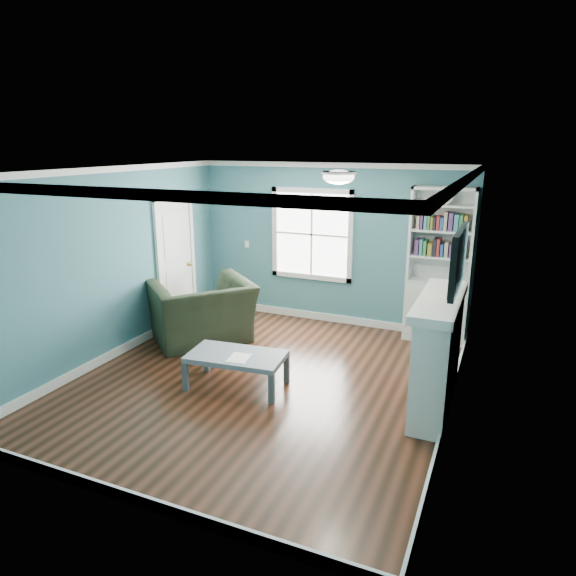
% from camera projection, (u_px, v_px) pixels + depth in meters
% --- Properties ---
extents(floor, '(5.00, 5.00, 0.00)m').
position_uv_depth(floor, '(263.00, 381.00, 6.46)').
color(floor, black).
rests_on(floor, ground).
extents(room_walls, '(5.00, 5.00, 5.00)m').
position_uv_depth(room_walls, '(261.00, 259.00, 6.03)').
color(room_walls, teal).
rests_on(room_walls, ground).
extents(trim, '(4.50, 5.00, 2.60)m').
position_uv_depth(trim, '(261.00, 287.00, 6.13)').
color(trim, white).
rests_on(trim, ground).
extents(window, '(1.40, 0.06, 1.50)m').
position_uv_depth(window, '(312.00, 234.00, 8.38)').
color(window, white).
rests_on(window, room_walls).
extents(bookshelf, '(0.90, 0.35, 2.31)m').
position_uv_depth(bookshelf, '(438.00, 281.00, 7.57)').
color(bookshelf, silver).
rests_on(bookshelf, ground).
extents(fireplace, '(0.44, 1.58, 1.30)m').
position_uv_depth(fireplace, '(439.00, 355.00, 5.67)').
color(fireplace, black).
rests_on(fireplace, ground).
extents(tv, '(0.06, 1.10, 0.65)m').
position_uv_depth(tv, '(459.00, 259.00, 5.33)').
color(tv, black).
rests_on(tv, fireplace).
extents(door, '(0.12, 0.98, 2.17)m').
position_uv_depth(door, '(176.00, 260.00, 8.26)').
color(door, silver).
rests_on(door, ground).
extents(ceiling_fixture, '(0.38, 0.38, 0.15)m').
position_uv_depth(ceiling_fixture, '(339.00, 176.00, 5.51)').
color(ceiling_fixture, white).
rests_on(ceiling_fixture, room_walls).
extents(light_switch, '(0.08, 0.01, 0.12)m').
position_uv_depth(light_switch, '(247.00, 244.00, 8.90)').
color(light_switch, white).
rests_on(light_switch, room_walls).
extents(recliner, '(1.62, 1.67, 1.24)m').
position_uv_depth(recliner, '(201.00, 301.00, 7.64)').
color(recliner, black).
rests_on(recliner, ground).
extents(coffee_table, '(1.22, 0.75, 0.42)m').
position_uv_depth(coffee_table, '(236.00, 358.00, 6.24)').
color(coffee_table, '#444B51').
rests_on(coffee_table, ground).
extents(paper_sheet, '(0.28, 0.33, 0.00)m').
position_uv_depth(paper_sheet, '(239.00, 358.00, 6.11)').
color(paper_sheet, white).
rests_on(paper_sheet, coffee_table).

